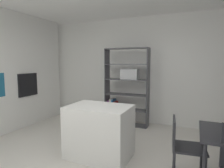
# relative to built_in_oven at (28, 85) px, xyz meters

# --- Properties ---
(back_partition) EXTENTS (6.53, 0.06, 2.82)m
(back_partition) POSITION_rel_built_in_oven_xyz_m (2.57, 1.49, 0.34)
(back_partition) COLOR white
(back_partition) RESTS_ON ground_plane
(built_in_oven) EXTENTS (0.06, 0.57, 0.57)m
(built_in_oven) POSITION_rel_built_in_oven_xyz_m (0.00, 0.00, 0.00)
(built_in_oven) COLOR black
(built_in_oven) RESTS_ON ground_plane
(kitchen_island) EXTENTS (1.06, 0.73, 0.89)m
(kitchen_island) POSITION_rel_built_in_oven_xyz_m (2.41, -0.73, -0.62)
(kitchen_island) COLOR white
(kitchen_island) RESTS_ON ground_plane
(open_bookshelf) EXTENTS (1.14, 0.31, 1.99)m
(open_bookshelf) POSITION_rel_built_in_oven_xyz_m (2.24, 1.10, -0.05)
(open_bookshelf) COLOR #4C4C51
(open_bookshelf) RESTS_ON ground_plane
(dining_chair_island_side) EXTENTS (0.49, 0.48, 0.86)m
(dining_chair_island_side) POSITION_rel_built_in_oven_xyz_m (3.76, -0.85, -0.54)
(dining_chair_island_side) COLOR #232328
(dining_chair_island_side) RESTS_ON ground_plane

